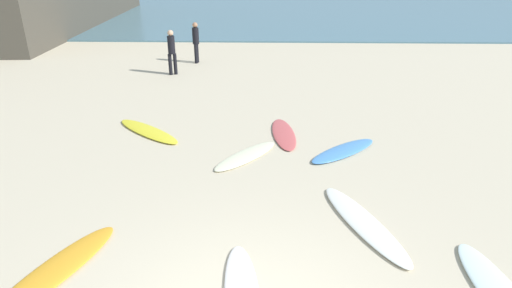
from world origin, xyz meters
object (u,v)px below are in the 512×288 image
object	(u,v)px
surfboard_4	(57,269)
beachgoer_mid	(172,50)
surfboard_1	(344,151)
surfboard_0	(148,131)
surfboard_7	(284,134)
surfboard_2	(246,156)
surfboard_6	(364,223)
beachgoer_near	(196,41)

from	to	relation	value
surfboard_4	beachgoer_mid	world-z (taller)	beachgoer_mid
surfboard_1	surfboard_4	world-z (taller)	surfboard_1
surfboard_0	beachgoer_mid	xyz separation A→B (m)	(-0.59, 6.16, 0.93)
surfboard_7	surfboard_2	bearing A→B (deg)	-129.18
surfboard_0	surfboard_1	size ratio (longest dim) A/B	1.17
surfboard_6	beachgoer_near	size ratio (longest dim) A/B	1.48
surfboard_4	surfboard_6	world-z (taller)	surfboard_6
surfboard_4	surfboard_7	xyz separation A→B (m)	(3.51, 5.40, -0.01)
surfboard_0	surfboard_1	xyz separation A→B (m)	(4.98, -1.13, 0.00)
surfboard_0	surfboard_6	size ratio (longest dim) A/B	0.96
surfboard_4	beachgoer_mid	distance (m)	11.69
surfboard_2	surfboard_6	world-z (taller)	surfboard_6
surfboard_6	beachgoer_mid	xyz separation A→B (m)	(-5.44, 10.31, 0.92)
beachgoer_near	beachgoer_mid	size ratio (longest dim) A/B	1.00
beachgoer_near	beachgoer_mid	bearing A→B (deg)	-10.76
beachgoer_near	surfboard_4	bearing A→B (deg)	5.75
surfboard_1	surfboard_0	bearing A→B (deg)	-144.16
beachgoer_mid	surfboard_0	bearing A→B (deg)	69.66
beachgoer_mid	surfboard_6	bearing A→B (deg)	91.96
surfboard_1	beachgoer_mid	world-z (taller)	beachgoer_mid
surfboard_0	surfboard_6	world-z (taller)	surfboard_6
surfboard_6	surfboard_0	bearing A→B (deg)	-61.12
surfboard_4	beachgoer_mid	size ratio (longest dim) A/B	1.36
surfboard_0	surfboard_1	distance (m)	5.11
surfboard_0	surfboard_7	world-z (taller)	surfboard_0
beachgoer_near	surfboard_0	bearing A→B (deg)	5.37
surfboard_4	surfboard_7	world-z (taller)	surfboard_4
surfboard_2	beachgoer_near	size ratio (longest dim) A/B	1.18
surfboard_1	surfboard_7	size ratio (longest dim) A/B	0.97
surfboard_2	surfboard_1	bearing A→B (deg)	45.42
surfboard_0	beachgoer_mid	size ratio (longest dim) A/B	1.43
surfboard_0	beachgoer_mid	bearing A→B (deg)	-132.76
surfboard_4	beachgoer_near	bearing A→B (deg)	112.17
surfboard_0	beachgoer_mid	world-z (taller)	beachgoer_mid
surfboard_2	surfboard_4	xyz separation A→B (m)	(-2.60, -4.03, 0.01)
beachgoer_mid	beachgoer_near	bearing A→B (deg)	-132.12
surfboard_2	beachgoer_near	xyz separation A→B (m)	(-2.65, 9.71, 0.94)
surfboard_0	surfboard_2	distance (m)	3.04
surfboard_0	surfboard_2	size ratio (longest dim) A/B	1.21
surfboard_1	beachgoer_mid	size ratio (longest dim) A/B	1.23
surfboard_2	surfboard_7	world-z (taller)	surfboard_2
surfboard_6	surfboard_7	world-z (taller)	surfboard_6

